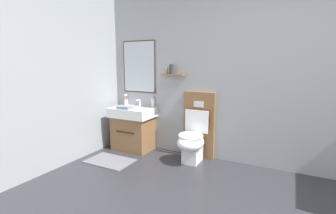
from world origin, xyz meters
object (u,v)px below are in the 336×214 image
Objects in this scene: toothbrush_cup at (126,102)px; folded_hand_towel at (125,107)px; vanity_sink_left at (133,127)px; toilet at (195,136)px; soap_dispenser at (153,103)px.

toothbrush_cup is 0.40m from folded_hand_towel.
vanity_sink_left is at bearing 75.34° from folded_hand_towel.
toilet is 4.55× the size of folded_hand_towel.
folded_hand_towel is at bearing -133.04° from soap_dispenser.
soap_dispenser is 0.82× the size of folded_hand_towel.
toilet is 0.92m from soap_dispenser.
folded_hand_towel is (-1.12, -0.17, 0.35)m from toilet.
folded_hand_towel is at bearing -55.50° from toothbrush_cup.
toilet is 1.41m from toothbrush_cup.
toothbrush_cup reaches higher than folded_hand_towel.
toothbrush_cup reaches higher than soap_dispenser.
toothbrush_cup is 0.54m from soap_dispenser.
toilet is 5.53× the size of soap_dispenser.
vanity_sink_left is 1.08m from toilet.
toothbrush_cup is at bearing 124.50° from folded_hand_towel.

